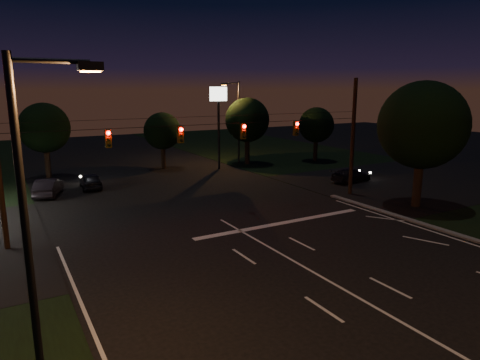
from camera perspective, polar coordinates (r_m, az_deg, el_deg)
ground at (r=17.14m, az=20.43°, el=-17.19°), size 140.00×140.00×0.00m
cross_street_right at (r=41.50m, az=21.44°, el=-0.17°), size 20.00×16.00×0.02m
stop_bar at (r=26.83m, az=5.65°, el=-5.73°), size 12.00×0.50×0.01m
utility_pole_right at (r=35.02m, az=14.42°, el=-1.84°), size 0.30×0.30×9.00m
utility_pole_left at (r=25.63m, az=-28.58°, el=-8.06°), size 0.28×0.28×8.00m
signal_span at (r=27.14m, az=-3.60°, el=6.38°), size 24.00×0.40×1.56m
pole_sign_right at (r=44.08m, az=-2.88°, el=9.49°), size 1.80×0.30×8.40m
street_light_left at (r=11.68m, az=-25.61°, el=-3.59°), size 2.20×0.35×9.00m
street_light_right_far at (r=47.41m, az=-0.44°, el=8.47°), size 2.20×0.35×9.00m
tree_right_near at (r=32.10m, az=22.96°, el=6.64°), size 6.00×6.00×8.76m
tree_far_b at (r=43.74m, az=-24.62°, el=6.27°), size 4.60×4.60×6.98m
tree_far_c at (r=45.14m, az=-10.34°, el=6.40°), size 3.80×3.80×5.86m
tree_far_d at (r=47.08m, az=0.92°, el=7.94°), size 4.80×4.80×7.30m
tree_far_e at (r=50.09m, az=10.08°, el=7.19°), size 4.00×4.00×6.18m
car_oncoming_a at (r=37.92m, az=-19.30°, el=-0.08°), size 1.82×3.96×1.32m
car_oncoming_b at (r=36.46m, az=-24.20°, el=-0.87°), size 2.71×4.47×1.39m
car_cross at (r=39.54m, az=14.60°, el=0.62°), size 4.47×2.36×1.24m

